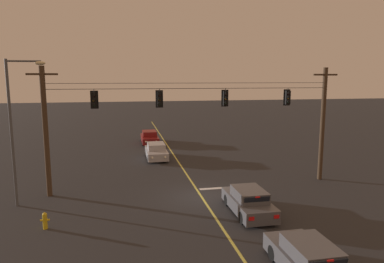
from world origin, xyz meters
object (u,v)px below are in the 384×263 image
object	(u,v)px
car_oncoming_lead	(156,151)
car_oncoming_trailing	(150,137)
traffic_light_right_inner	(288,97)
car_waiting_second_near	(309,261)
fire_hydrant	(45,220)
traffic_light_leftmost	(94,100)
traffic_light_left_inner	(160,99)
car_waiting_near_lane	(249,202)
traffic_light_centre	(226,98)
street_lamp_corner	(16,120)

from	to	relation	value
car_oncoming_lead	car_oncoming_trailing	distance (m)	7.67
traffic_light_right_inner	car_waiting_second_near	world-z (taller)	traffic_light_right_inner
car_waiting_second_near	fire_hydrant	world-z (taller)	car_waiting_second_near
traffic_light_leftmost	car_oncoming_trailing	bearing A→B (deg)	74.64
car_oncoming_lead	car_waiting_second_near	world-z (taller)	same
traffic_light_left_inner	car_waiting_near_lane	bearing A→B (deg)	-50.10
car_waiting_near_lane	car_oncoming_trailing	bearing A→B (deg)	99.77
traffic_light_centre	street_lamp_corner	distance (m)	12.69
traffic_light_centre	car_waiting_second_near	bearing A→B (deg)	-90.59
traffic_light_right_inner	fire_hydrant	bearing A→B (deg)	-161.48
car_waiting_near_lane	traffic_light_leftmost	bearing A→B (deg)	148.49
traffic_light_left_inner	car_oncoming_trailing	size ratio (longest dim) A/B	0.28
traffic_light_centre	street_lamp_corner	size ratio (longest dim) A/B	0.15
car_waiting_second_near	traffic_light_centre	bearing A→B (deg)	89.41
traffic_light_leftmost	car_waiting_second_near	size ratio (longest dim) A/B	0.28
traffic_light_left_inner	street_lamp_corner	world-z (taller)	street_lamp_corner
street_lamp_corner	fire_hydrant	size ratio (longest dim) A/B	9.94
traffic_light_right_inner	street_lamp_corner	distance (m)	17.12
car_oncoming_trailing	street_lamp_corner	distance (m)	20.50
fire_hydrant	car_waiting_second_near	bearing A→B (deg)	-31.09
car_waiting_second_near	fire_hydrant	bearing A→B (deg)	148.91
traffic_light_left_inner	car_waiting_near_lane	distance (m)	8.51
car_oncoming_lead	street_lamp_corner	world-z (taller)	street_lamp_corner
traffic_light_leftmost	car_waiting_second_near	distance (m)	15.06
traffic_light_centre	car_waiting_second_near	distance (m)	12.56
traffic_light_left_inner	car_oncoming_lead	bearing A→B (deg)	86.44
traffic_light_right_inner	car_oncoming_trailing	distance (m)	19.33
car_oncoming_lead	street_lamp_corner	xyz separation A→B (m)	(-8.74, -10.38, 4.34)
traffic_light_centre	car_oncoming_lead	size ratio (longest dim) A/B	0.28
traffic_light_right_inner	street_lamp_corner	xyz separation A→B (m)	(-17.03, -1.44, -0.99)
traffic_light_left_inner	fire_hydrant	distance (m)	9.74
traffic_light_centre	street_lamp_corner	bearing A→B (deg)	-173.45
traffic_light_leftmost	car_oncoming_trailing	world-z (taller)	traffic_light_leftmost
fire_hydrant	street_lamp_corner	bearing A→B (deg)	118.62
car_oncoming_trailing	car_waiting_second_near	size ratio (longest dim) A/B	1.02
traffic_light_centre	car_waiting_second_near	world-z (taller)	traffic_light_centre
traffic_light_leftmost	car_oncoming_trailing	size ratio (longest dim) A/B	0.28
traffic_light_leftmost	car_waiting_near_lane	world-z (taller)	traffic_light_leftmost
car_waiting_second_near	street_lamp_corner	size ratio (longest dim) A/B	0.52
car_oncoming_lead	street_lamp_corner	distance (m)	14.25
car_waiting_near_lane	car_waiting_second_near	bearing A→B (deg)	-89.81
traffic_light_right_inner	fire_hydrant	world-z (taller)	traffic_light_right_inner
car_oncoming_lead	car_oncoming_trailing	xyz separation A→B (m)	(-0.04, 7.67, 0.00)
traffic_light_leftmost	street_lamp_corner	distance (m)	4.49
car_oncoming_lead	car_waiting_second_near	bearing A→B (deg)	-79.63
traffic_light_left_inner	car_oncoming_lead	xyz separation A→B (m)	(0.56, 8.94, -5.34)
traffic_light_centre	car_waiting_second_near	xyz separation A→B (m)	(-0.12, -11.37, -5.33)
traffic_light_right_inner	car_oncoming_lead	world-z (taller)	traffic_light_right_inner
traffic_light_right_inner	car_waiting_second_near	bearing A→B (deg)	-111.93
traffic_light_leftmost	car_waiting_second_near	world-z (taller)	traffic_light_leftmost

